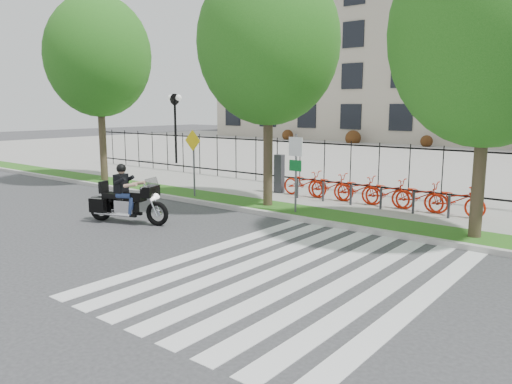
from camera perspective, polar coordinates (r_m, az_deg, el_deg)
The scene contains 15 objects.
ground at distance 13.96m, azimuth -12.14°, elevation -5.00°, with size 120.00×120.00×0.00m, color #333335.
curb at distance 16.75m, azimuth -1.26°, elevation -2.04°, with size 60.00×0.20×0.15m, color #B1AEA7.
grass_verge at distance 17.40m, azimuth 0.53°, elevation -1.59°, with size 60.00×1.50×0.15m, color #1D5715.
sidewalk at distance 19.40m, azimuth 5.09°, elevation -0.44°, with size 60.00×3.50×0.15m, color gray.
plaza at distance 35.27m, azimuth 21.07°, elevation 3.52°, with size 80.00×34.00×0.10m, color gray.
crosswalk_stripes at distance 10.80m, azimuth 4.58°, elevation -9.18°, with size 5.70×8.00×0.01m, color silver, non-canonical shape.
iron_fence at distance 20.71m, azimuth 7.81°, elevation 3.16°, with size 30.00×0.06×2.00m, color black, non-canonical shape.
lamp_post_left at distance 30.44m, azimuth -9.25°, elevation 9.10°, with size 1.06×0.70×4.25m.
street_tree_0 at distance 23.90m, azimuth -17.58°, elevation 14.56°, with size 4.65×4.65×8.21m.
street_tree_1 at distance 16.99m, azimuth 1.42°, elevation 16.68°, with size 4.69×4.69×8.11m.
street_tree_2 at distance 13.98m, azimuth 25.17°, elevation 16.16°, with size 4.91×4.91×7.96m.
bike_share_station at distance 17.61m, azimuth 12.95°, elevation 0.19°, with size 7.82×0.87×1.50m.
sign_pole_regulatory at distance 15.86m, azimuth 4.56°, elevation 3.35°, with size 0.50×0.09×2.50m.
sign_pole_warning at distance 18.81m, azimuth -7.17°, elevation 4.33°, with size 0.78×0.09×2.49m.
motorcycle_rider at distance 15.58m, azimuth -14.53°, elevation -0.83°, with size 2.73×1.31×2.17m.
Camera 1 is at (10.50, -8.49, 3.51)m, focal length 35.00 mm.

